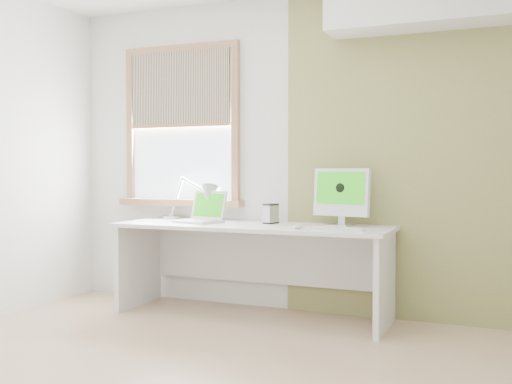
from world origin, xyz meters
The scene contains 11 objects.
room centered at (0.00, 0.00, 1.30)m, with size 4.04×3.54×2.64m.
accent_wall centered at (1.00, 1.74, 1.30)m, with size 2.00×0.02×2.60m, color olive.
window centered at (-1.00, 1.71, 1.54)m, with size 1.20×0.14×1.42m.
desk centered at (-0.18, 1.44, 0.53)m, with size 2.20×0.70×0.73m.
desk_lamp centered at (-0.72, 1.57, 0.93)m, with size 0.64×0.34×0.37m.
laptop centered at (-0.64, 1.43, 0.79)m, with size 0.44×0.39×0.26m.
phone_dock centered at (-0.11, 1.53, 0.76)m, with size 0.08×0.08×0.12m.
external_drive centered at (-0.07, 1.52, 0.81)m, with size 0.11×0.14×0.16m.
imac centered at (0.50, 1.55, 0.98)m, with size 0.46×0.18×0.44m.
keyboard centered at (0.56, 1.21, 0.74)m, with size 0.39×0.11×0.02m.
mouse centered at (0.26, 1.21, 0.74)m, with size 0.06×0.09×0.03m, color white.
Camera 1 is at (1.70, -2.99, 1.16)m, focal length 42.65 mm.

